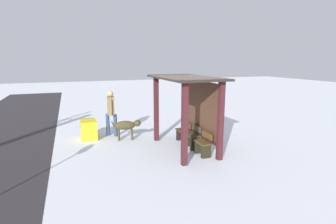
{
  "coord_description": "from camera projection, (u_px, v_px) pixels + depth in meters",
  "views": [
    {
      "loc": [
        7.58,
        -3.51,
        2.97
      ],
      "look_at": [
        0.33,
        -0.72,
        1.39
      ],
      "focal_mm": 27.63,
      "sensor_mm": 36.0,
      "label": 1
    }
  ],
  "objects": [
    {
      "name": "person_walking",
      "position": [
        111.0,
        110.0,
        10.06
      ],
      "size": [
        0.62,
        0.42,
        1.8
      ],
      "color": "olive",
      "rests_on": "ground"
    },
    {
      "name": "bench_right_inside",
      "position": [
        203.0,
        146.0,
        8.12
      ],
      "size": [
        0.64,
        0.34,
        0.73
      ],
      "color": "#523B1D",
      "rests_on": "ground"
    },
    {
      "name": "grit_bin",
      "position": [
        89.0,
        130.0,
        9.77
      ],
      "size": [
        0.71,
        0.57,
        0.72
      ],
      "primitive_type": "cube",
      "rotation": [
        0.0,
        0.0,
        0.01
      ],
      "color": "yellow",
      "rests_on": "ground"
    },
    {
      "name": "dog",
      "position": [
        127.0,
        126.0,
        9.67
      ],
      "size": [
        0.46,
        1.08,
        0.75
      ],
      "color": "#453C21",
      "rests_on": "ground"
    },
    {
      "name": "ground_plane",
      "position": [
        184.0,
        149.0,
        8.76
      ],
      "size": [
        60.0,
        60.0,
        0.0
      ],
      "primitive_type": "plane",
      "color": "white"
    },
    {
      "name": "bus_shelter",
      "position": [
        191.0,
        99.0,
        8.5
      ],
      "size": [
        2.99,
        1.67,
        2.44
      ],
      "color": "#441C1F",
      "rests_on": "ground"
    },
    {
      "name": "bench_left_inside",
      "position": [
        183.0,
        134.0,
        9.49
      ],
      "size": [
        0.64,
        0.37,
        0.72
      ],
      "color": "#4D351C",
      "rests_on": "ground"
    },
    {
      "name": "bench_center_inside",
      "position": [
        192.0,
        139.0,
        8.8
      ],
      "size": [
        0.64,
        0.38,
        0.77
      ],
      "color": "#413923",
      "rests_on": "ground"
    }
  ]
}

